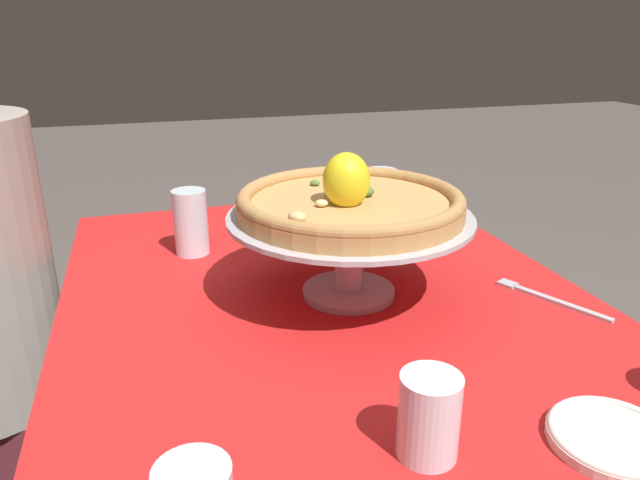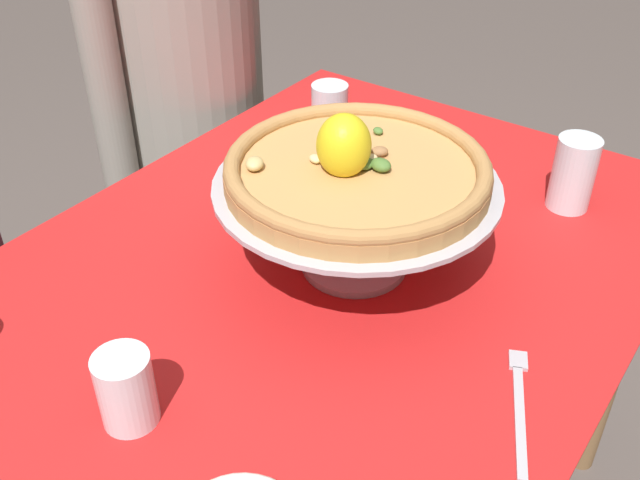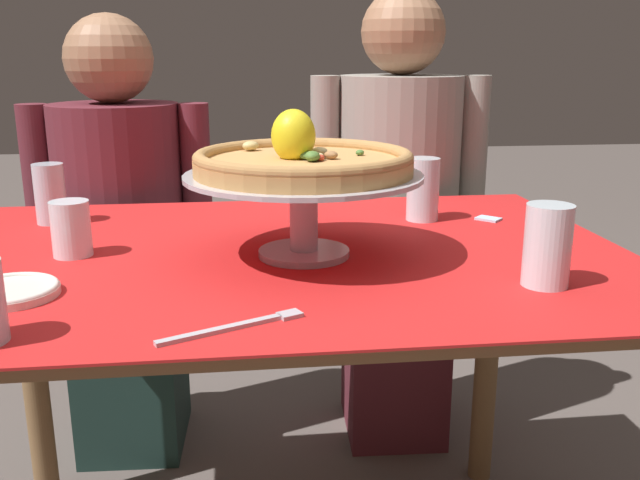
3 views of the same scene
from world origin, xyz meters
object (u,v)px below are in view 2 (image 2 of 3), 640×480
Objects in this scene: pizza_stand at (356,205)px; diner_right at (190,140)px; water_glass_side_left at (127,393)px; sugar_packet at (377,124)px; dinner_fork at (519,404)px; water_glass_back_right at (330,122)px; pizza at (356,169)px; water_glass_front_right at (572,178)px.

diner_right is (0.34, 0.69, -0.25)m from pizza_stand.
pizza_stand is at bearing -115.93° from diner_right.
pizza_stand is at bearing -7.23° from water_glass_side_left.
dinner_fork is at bearing -134.81° from sugar_packet.
water_glass_back_right is (0.28, 0.25, -0.05)m from pizza_stand.
dinner_fork is (0.29, -0.38, -0.04)m from water_glass_side_left.
water_glass_side_left is (-0.41, 0.05, -0.07)m from pizza_stand.
pizza is at bearing 70.06° from dinner_fork.
diner_right is at bearing 40.53° from water_glass_side_left.
pizza is 2.81× the size of water_glass_back_right.
pizza_stand is 0.81m from diner_right.
water_glass_front_right is 0.49m from dinner_fork.
water_glass_front_right is at bearing -18.56° from water_glass_side_left.
sugar_packet is (0.84, 0.17, -0.04)m from water_glass_side_left.
sugar_packet is (0.43, 0.23, -0.11)m from pizza_stand.
pizza_stand is 0.50m from sugar_packet.
water_glass_back_right is at bearing 99.50° from water_glass_front_right.
water_glass_side_left reaches higher than sugar_packet.
dinner_fork is at bearing -52.09° from water_glass_side_left.
water_glass_side_left is 2.00× the size of sugar_packet.
dinner_fork is at bearing -114.15° from diner_right.
pizza reaches higher than water_glass_side_left.
water_glass_back_right is 1.35× the size of water_glass_side_left.
diner_right reaches higher than dinner_fork.
water_glass_back_right is 0.11× the size of diner_right.
pizza is 0.39m from dinner_fork.
pizza is 0.30× the size of diner_right.
pizza_stand is 3.24× the size of water_glass_front_right.
pizza_stand reaches higher than water_glass_front_right.
dinner_fork is 0.15× the size of diner_right.
diner_right reaches higher than pizza_stand.
water_glass_front_right reaches higher than dinner_fork.
water_glass_front_right is 0.46m from water_glass_back_right.
pizza_stand reaches higher than water_glass_back_right.
water_glass_side_left is 0.48m from dinner_fork.
water_glass_front_right is 0.67× the size of dinner_fork.
water_glass_side_left is 0.86m from sugar_packet.
pizza reaches higher than dinner_fork.
water_glass_back_right is 2.71× the size of sugar_packet.
dinner_fork is 0.78m from sugar_packet.
water_glass_back_right is at bearing 172.32° from sugar_packet.
pizza_stand is 0.42m from water_glass_front_right.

